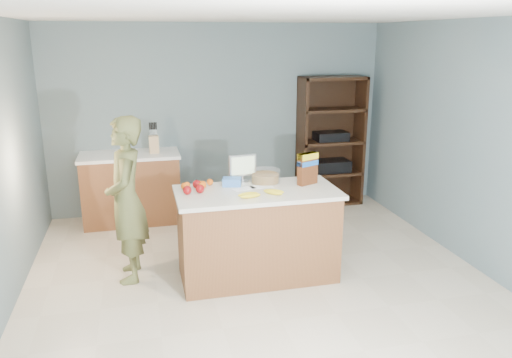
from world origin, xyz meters
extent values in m
cube|color=beige|center=(0.00, 0.00, 0.00)|extent=(4.50, 5.00, 0.02)
cube|color=slate|center=(0.00, 2.50, 1.25)|extent=(4.50, 0.02, 2.50)
cube|color=slate|center=(0.00, -2.50, 1.25)|extent=(4.50, 0.02, 2.50)
cube|color=slate|center=(2.25, 0.00, 1.25)|extent=(0.02, 5.00, 2.50)
cube|color=white|center=(0.00, 0.00, 2.50)|extent=(4.50, 5.00, 0.02)
cube|color=brown|center=(0.00, 0.30, 0.43)|extent=(1.50, 0.70, 0.86)
cube|color=silver|center=(0.00, 0.30, 0.88)|extent=(1.56, 0.76, 0.04)
cube|color=black|center=(0.00, 0.30, 0.05)|extent=(1.46, 0.66, 0.10)
cube|color=brown|center=(-1.20, 2.20, 0.43)|extent=(1.20, 0.60, 0.86)
cube|color=white|center=(-1.20, 2.20, 0.88)|extent=(1.24, 0.62, 0.04)
cube|color=black|center=(1.55, 2.48, 0.90)|extent=(0.90, 0.04, 1.80)
cube|color=black|center=(1.12, 2.30, 0.90)|extent=(0.04, 0.40, 1.80)
cube|color=black|center=(1.98, 2.30, 0.90)|extent=(0.04, 0.40, 1.80)
cube|color=black|center=(1.55, 2.30, 0.02)|extent=(0.90, 0.40, 0.04)
cube|color=black|center=(1.55, 2.30, 0.45)|extent=(0.90, 0.40, 0.04)
cube|color=black|center=(1.55, 2.30, 0.90)|extent=(0.90, 0.40, 0.04)
cube|color=black|center=(1.55, 2.30, 1.35)|extent=(0.90, 0.40, 0.04)
cube|color=black|center=(1.55, 2.30, 1.78)|extent=(0.90, 0.40, 0.04)
cube|color=black|center=(1.55, 2.30, 0.55)|extent=(0.55, 0.32, 0.16)
cube|color=black|center=(1.55, 2.30, 0.98)|extent=(0.45, 0.30, 0.12)
imported|color=brown|center=(-1.22, 0.57, 0.81)|extent=(0.40, 0.60, 1.62)
cube|color=tan|center=(-0.89, 2.17, 1.01)|extent=(0.12, 0.10, 0.22)
cylinder|color=black|center=(-0.93, 2.17, 1.17)|extent=(0.02, 0.02, 0.09)
cylinder|color=black|center=(-0.91, 2.17, 1.17)|extent=(0.02, 0.02, 0.09)
cylinder|color=black|center=(-0.89, 2.17, 1.17)|extent=(0.02, 0.02, 0.09)
cylinder|color=black|center=(-0.87, 2.17, 1.17)|extent=(0.02, 0.02, 0.09)
cylinder|color=black|center=(-0.85, 2.17, 1.17)|extent=(0.02, 0.02, 0.09)
cube|color=white|center=(-0.11, 0.38, 0.90)|extent=(0.24, 0.18, 0.00)
cube|color=white|center=(0.07, 0.41, 0.90)|extent=(0.22, 0.12, 0.00)
ellipsoid|color=yellow|center=(-0.13, 0.13, 0.92)|extent=(0.20, 0.07, 0.04)
ellipsoid|color=yellow|center=(-0.12, 0.09, 0.92)|extent=(0.20, 0.07, 0.04)
ellipsoid|color=yellow|center=(0.13, 0.17, 0.92)|extent=(0.20, 0.14, 0.04)
ellipsoid|color=yellow|center=(0.11, 0.14, 0.92)|extent=(0.17, 0.17, 0.04)
sphere|color=maroon|center=(-0.55, 0.51, 0.94)|extent=(0.08, 0.08, 0.08)
sphere|color=maroon|center=(-0.54, 0.35, 0.94)|extent=(0.08, 0.08, 0.08)
sphere|color=maroon|center=(-0.66, 0.33, 0.94)|extent=(0.08, 0.08, 0.08)
sphere|color=orange|center=(-0.68, 0.50, 0.93)|extent=(0.06, 0.06, 0.06)
sphere|color=orange|center=(-0.52, 0.54, 0.93)|extent=(0.06, 0.06, 0.06)
sphere|color=orange|center=(-0.49, 0.49, 0.93)|extent=(0.06, 0.06, 0.06)
sphere|color=orange|center=(-0.49, 0.52, 0.93)|extent=(0.06, 0.06, 0.06)
sphere|color=orange|center=(-0.65, 0.53, 0.93)|extent=(0.06, 0.06, 0.06)
sphere|color=orange|center=(-0.52, 0.47, 0.93)|extent=(0.06, 0.06, 0.06)
sphere|color=orange|center=(-0.41, 0.58, 0.93)|extent=(0.06, 0.06, 0.06)
cube|color=blue|center=(-0.21, 0.51, 0.94)|extent=(0.20, 0.16, 0.08)
cylinder|color=#267219|center=(0.14, 0.55, 0.95)|extent=(0.27, 0.27, 0.09)
cylinder|color=white|center=(0.14, 0.55, 0.97)|extent=(0.30, 0.30, 0.13)
cylinder|color=silver|center=(-0.07, 0.63, 0.91)|extent=(0.12, 0.12, 0.01)
cylinder|color=silver|center=(-0.07, 0.63, 0.94)|extent=(0.02, 0.02, 0.05)
cube|color=silver|center=(-0.07, 0.63, 1.07)|extent=(0.28, 0.07, 0.22)
cube|color=yellow|center=(-0.07, 0.61, 1.07)|extent=(0.24, 0.03, 0.18)
cube|color=#592B14|center=(0.54, 0.39, 1.06)|extent=(0.22, 0.15, 0.32)
cube|color=yellow|center=(0.54, 0.39, 1.19)|extent=(0.23, 0.16, 0.06)
cube|color=blue|center=(0.54, 0.39, 1.12)|extent=(0.23, 0.16, 0.05)
camera|label=1|loc=(-1.08, -4.13, 2.32)|focal=35.00mm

